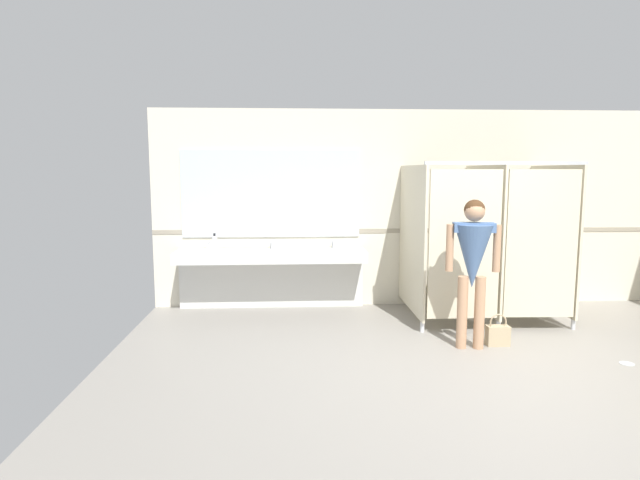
# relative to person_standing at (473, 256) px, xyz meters

# --- Properties ---
(ground_plane) EXTENTS (7.65, 6.56, 0.10)m
(ground_plane) POSITION_rel_person_standing_xyz_m (0.03, -1.07, -1.05)
(ground_plane) COLOR gray
(wall_back) EXTENTS (7.65, 0.12, 2.71)m
(wall_back) POSITION_rel_person_standing_xyz_m (0.03, 1.97, 0.36)
(wall_back) COLOR beige
(wall_back) RESTS_ON ground_plane
(wall_back_tile_band) EXTENTS (7.65, 0.01, 0.06)m
(wall_back_tile_band) POSITION_rel_person_standing_xyz_m (0.03, 1.90, 0.05)
(wall_back_tile_band) COLOR #9E937F
(wall_back_tile_band) RESTS_ON wall_back
(vanity_counter) EXTENTS (2.53, 0.55, 0.94)m
(vanity_counter) POSITION_rel_person_standing_xyz_m (-2.17, 1.70, -0.39)
(vanity_counter) COLOR silver
(vanity_counter) RESTS_ON ground_plane
(mirror_panel) EXTENTS (2.43, 0.02, 1.18)m
(mirror_panel) POSITION_rel_person_standing_xyz_m (-2.17, 1.90, 0.57)
(mirror_panel) COLOR silver
(mirror_panel) RESTS_ON wall_back
(bathroom_stalls) EXTENTS (1.89, 1.37, 1.99)m
(bathroom_stalls) POSITION_rel_person_standing_xyz_m (0.55, 1.02, 0.04)
(bathroom_stalls) COLOR beige
(bathroom_stalls) RESTS_ON ground_plane
(person_standing) EXTENTS (0.56, 0.45, 1.59)m
(person_standing) POSITION_rel_person_standing_xyz_m (0.00, 0.00, 0.00)
(person_standing) COLOR tan
(person_standing) RESTS_ON ground_plane
(handbag) EXTENTS (0.24, 0.12, 0.35)m
(handbag) POSITION_rel_person_standing_xyz_m (0.33, 0.07, -0.88)
(handbag) COLOR tan
(handbag) RESTS_ON ground_plane
(soap_dispenser) EXTENTS (0.07, 0.07, 0.22)m
(soap_dispenser) POSITION_rel_person_standing_xyz_m (-2.93, 1.78, -0.07)
(soap_dispenser) COLOR white
(soap_dispenser) RESTS_ON vanity_counter
(paper_cup) EXTENTS (0.07, 0.07, 0.09)m
(paper_cup) POSITION_rel_person_standing_xyz_m (-2.97, 1.54, -0.12)
(paper_cup) COLOR white
(paper_cup) RESTS_ON vanity_counter
(floor_drain_cover) EXTENTS (0.14, 0.14, 0.01)m
(floor_drain_cover) POSITION_rel_person_standing_xyz_m (1.39, -0.55, -0.99)
(floor_drain_cover) COLOR #B7BABF
(floor_drain_cover) RESTS_ON ground_plane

